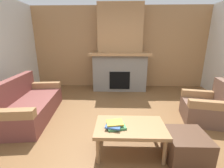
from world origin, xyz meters
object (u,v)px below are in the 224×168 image
object	(u,v)px
armchair	(206,107)
coffee_table	(130,129)
ottoman	(186,147)
fireplace	(120,54)
couch	(28,105)

from	to	relation	value
armchair	coffee_table	world-z (taller)	armchair
coffee_table	ottoman	distance (m)	0.79
armchair	ottoman	world-z (taller)	armchair
armchair	coffee_table	size ratio (longest dim) A/B	0.89
armchair	fireplace	bearing A→B (deg)	128.30
coffee_table	ottoman	bearing A→B (deg)	-11.04
couch	ottoman	size ratio (longest dim) A/B	3.62
armchair	ottoman	bearing A→B (deg)	-128.31
couch	armchair	world-z (taller)	same
fireplace	coffee_table	world-z (taller)	fireplace
fireplace	coffee_table	distance (m)	3.24
fireplace	ottoman	xyz separation A→B (m)	(0.85, -3.29, -0.96)
armchair	couch	bearing A→B (deg)	179.21
couch	fireplace	bearing A→B (deg)	47.22
fireplace	ottoman	world-z (taller)	fireplace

